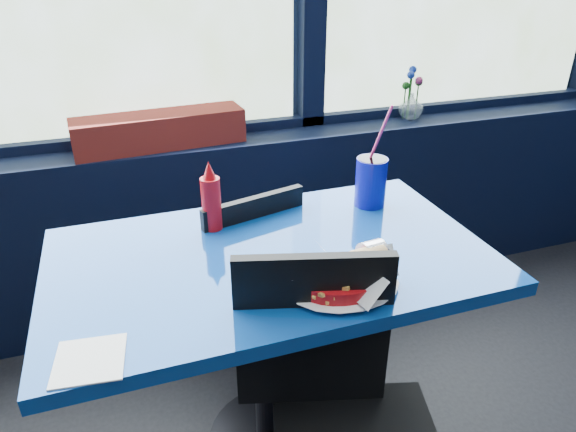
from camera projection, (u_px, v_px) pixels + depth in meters
The scene contains 10 objects.
window_sill at pixel (147, 235), 2.22m from camera, with size 5.00×0.26×0.80m, color black.
near_table at pixel (272, 307), 1.50m from camera, with size 1.20×0.70×0.75m.
chair_near_front at pixel (339, 408), 1.24m from camera, with size 0.49×0.49×0.88m.
chair_near_back at pixel (256, 273), 1.83m from camera, with size 0.45×0.45×0.82m.
planter_box at pixel (160, 130), 2.03m from camera, with size 0.66×0.17×0.13m, color maroon.
flower_vase at pixel (411, 103), 2.37m from camera, with size 0.15×0.15×0.24m.
food_basket at pixel (345, 276), 1.26m from camera, with size 0.30×0.30×0.09m.
ketchup_bottle at pixel (211, 200), 1.50m from camera, with size 0.06×0.06×0.22m.
soda_cup at pixel (371, 181), 1.66m from camera, with size 0.10×0.10×0.34m.
napkin at pixel (90, 360), 1.04m from camera, with size 0.14×0.14×0.00m, color white.
Camera 1 is at (-0.05, 0.84, 1.49)m, focal length 32.00 mm.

